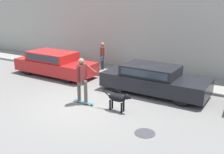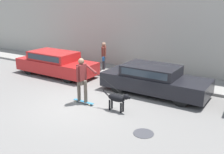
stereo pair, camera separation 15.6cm
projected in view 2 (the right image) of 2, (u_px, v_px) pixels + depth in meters
The scene contains 9 objects.
ground_plane at pixel (82, 104), 10.26m from camera, with size 36.00×36.00×0.00m, color slate.
back_wall at pixel (146, 31), 14.45m from camera, with size 32.00×0.30×4.47m.
sidewalk_curb at pixel (135, 74), 14.06m from camera, with size 30.00×2.15×0.12m.
parked_car_0 at pixel (56, 64), 14.00m from camera, with size 4.55×1.79×1.26m.
parked_car_1 at pixel (154, 80), 11.24m from camera, with size 4.61×1.84×1.25m.
dog at pixel (118, 99), 9.50m from camera, with size 1.16×0.31×0.73m.
skateboarder at pixel (82, 78), 10.06m from camera, with size 2.36×0.55×1.82m.
pedestrian_with_bag at pixel (104, 55), 14.64m from camera, with size 0.43×0.67×1.52m.
manhole_cover at pixel (143, 133), 8.03m from camera, with size 0.64×0.64×0.01m.
Camera 2 is at (5.89, -7.55, 3.99)m, focal length 42.00 mm.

